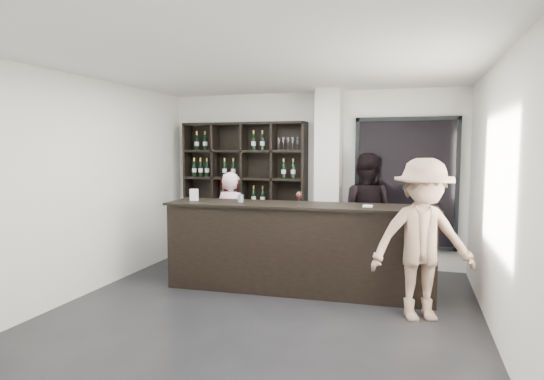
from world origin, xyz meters
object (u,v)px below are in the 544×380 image
(taster_pink, at_px, (232,221))
(customer, at_px, (423,240))
(tasting_counter, at_px, (298,248))
(taster_black, at_px, (365,213))
(wine_shelf, at_px, (244,192))

(taster_pink, distance_m, customer, 3.18)
(tasting_counter, xyz_separation_m, taster_pink, (-1.28, 0.75, 0.19))
(taster_black, bearing_deg, taster_pink, 22.62)
(wine_shelf, height_order, taster_pink, wine_shelf)
(tasting_counter, bearing_deg, customer, -22.50)
(wine_shelf, distance_m, taster_pink, 0.82)
(wine_shelf, height_order, tasting_counter, wine_shelf)
(tasting_counter, height_order, taster_black, taster_black)
(wine_shelf, relative_size, tasting_counter, 0.66)
(wine_shelf, bearing_deg, taster_pink, -86.00)
(wine_shelf, xyz_separation_m, tasting_counter, (1.33, -1.47, -0.60))
(taster_pink, distance_m, taster_black, 2.13)
(taster_black, bearing_deg, wine_shelf, 3.11)
(wine_shelf, height_order, customer, wine_shelf)
(taster_black, relative_size, customer, 1.02)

